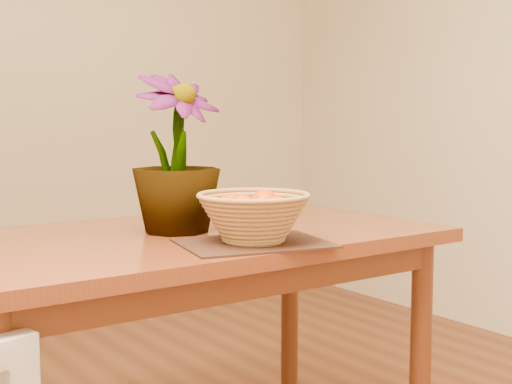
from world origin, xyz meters
TOP-DOWN VIEW (x-y plane):
  - table at (0.00, 0.30)m, footprint 1.40×0.80m
  - placemat at (0.04, 0.04)m, footprint 0.42×0.35m
  - wicker_basket at (0.04, 0.04)m, footprint 0.29×0.29m
  - orange_pile at (0.04, 0.04)m, footprint 0.19×0.19m
  - potted_plant at (-0.02, 0.32)m, footprint 0.29×0.29m

SIDE VIEW (x-z plane):
  - table at x=0.00m, z-range 0.29..1.04m
  - placemat at x=0.04m, z-range 0.75..0.76m
  - wicker_basket at x=0.04m, z-range 0.75..0.87m
  - orange_pile at x=0.04m, z-range 0.80..0.88m
  - potted_plant at x=-0.02m, z-range 0.75..1.20m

